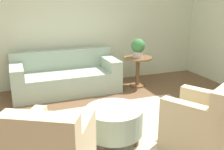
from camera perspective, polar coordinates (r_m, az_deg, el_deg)
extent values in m
plane|color=brown|center=(3.62, 0.93, -14.09)|extent=(16.00, 16.00, 0.00)
cube|color=beige|center=(5.68, -9.27, 11.89)|extent=(9.20, 0.12, 2.80)
cube|color=#B2A893|center=(3.62, 0.93, -14.02)|extent=(3.24, 2.48, 0.01)
cube|color=#9EB29E|center=(5.32, -9.87, -1.57)|extent=(2.07, 0.89, 0.42)
cube|color=#9EB29E|center=(5.54, -10.79, 3.48)|extent=(2.07, 0.20, 0.39)
cube|color=#9EB29E|center=(5.13, -20.07, 0.67)|extent=(0.24, 0.85, 0.22)
cube|color=#9EB29E|center=(5.45, -0.51, 2.60)|extent=(0.24, 0.85, 0.22)
cube|color=brown|center=(5.00, -8.81, -4.92)|extent=(1.87, 0.05, 0.06)
cube|color=#C6B289|center=(2.39, -15.39, -13.52)|extent=(0.70, 0.51, 0.47)
cube|color=#C6B289|center=(2.61, -6.78, -12.95)|extent=(0.48, 0.71, 0.26)
cube|color=#C6B289|center=(2.80, -17.96, -11.59)|extent=(0.48, 0.71, 0.26)
cube|color=#C6B289|center=(3.51, 18.46, -11.91)|extent=(0.98, 1.01, 0.43)
cube|color=#C6B289|center=(3.61, 20.27, -5.28)|extent=(0.48, 0.71, 0.26)
cube|color=#C6B289|center=(3.13, 16.81, -8.33)|extent=(0.48, 0.71, 0.26)
cube|color=brown|center=(3.71, 12.95, -12.98)|extent=(0.56, 0.35, 0.06)
cylinder|color=#9EB29E|center=(3.47, 0.39, -9.88)|extent=(0.76, 0.76, 0.34)
cylinder|color=brown|center=(3.33, -1.92, -15.68)|extent=(0.05, 0.05, 0.12)
cylinder|color=brown|center=(3.48, 5.40, -14.19)|extent=(0.05, 0.05, 0.12)
cylinder|color=brown|center=(3.70, -4.29, -12.13)|extent=(0.05, 0.05, 0.12)
cylinder|color=brown|center=(3.84, 2.34, -10.98)|extent=(0.05, 0.05, 0.12)
cylinder|color=brown|center=(5.53, 5.64, 3.72)|extent=(0.60, 0.60, 0.03)
cylinder|color=brown|center=(5.61, 5.55, 0.55)|extent=(0.08, 0.08, 0.61)
cylinder|color=brown|center=(5.69, 5.47, -2.24)|extent=(0.33, 0.33, 0.03)
cylinder|color=beige|center=(5.51, 5.66, 4.49)|extent=(0.19, 0.19, 0.12)
sphere|color=#3D7F42|center=(5.48, 5.72, 6.36)|extent=(0.29, 0.29, 0.29)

